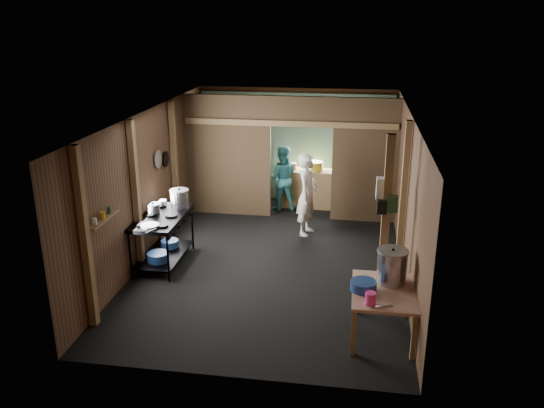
% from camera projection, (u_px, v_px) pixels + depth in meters
% --- Properties ---
extents(floor, '(4.50, 7.00, 0.00)m').
position_uv_depth(floor, '(274.00, 258.00, 9.97)').
color(floor, black).
rests_on(floor, ground).
extents(ceiling, '(4.50, 7.00, 0.00)m').
position_uv_depth(ceiling, '(274.00, 114.00, 9.13)').
color(ceiling, '#514F4E').
rests_on(ceiling, ground).
extents(wall_back, '(4.50, 0.00, 2.60)m').
position_uv_depth(wall_back, '(296.00, 145.00, 12.82)').
color(wall_back, brown).
rests_on(wall_back, ground).
extents(wall_front, '(4.50, 0.00, 2.60)m').
position_uv_depth(wall_front, '(228.00, 281.00, 6.28)').
color(wall_front, brown).
rests_on(wall_front, ground).
extents(wall_left, '(0.00, 7.00, 2.60)m').
position_uv_depth(wall_left, '(150.00, 184.00, 9.87)').
color(wall_left, brown).
rests_on(wall_left, ground).
extents(wall_right, '(0.00, 7.00, 2.60)m').
position_uv_depth(wall_right, '(407.00, 196.00, 9.23)').
color(wall_right, brown).
rests_on(wall_right, ground).
extents(partition_left, '(1.85, 0.10, 2.60)m').
position_uv_depth(partition_left, '(228.00, 156.00, 11.80)').
color(partition_left, '#3D2A15').
rests_on(partition_left, floor).
extents(partition_right, '(1.35, 0.10, 2.60)m').
position_uv_depth(partition_right, '(365.00, 161.00, 11.38)').
color(partition_right, '#3D2A15').
rests_on(partition_right, floor).
extents(partition_header, '(1.30, 0.10, 0.60)m').
position_uv_depth(partition_header, '(302.00, 111.00, 11.24)').
color(partition_header, '#3D2A15').
rests_on(partition_header, wall_back).
extents(turquoise_panel, '(4.40, 0.06, 2.50)m').
position_uv_depth(turquoise_panel, '(296.00, 147.00, 12.78)').
color(turquoise_panel, '#6B9995').
rests_on(turquoise_panel, wall_back).
extents(back_counter, '(1.20, 0.50, 0.85)m').
position_uv_depth(back_counter, '(306.00, 188.00, 12.55)').
color(back_counter, olive).
rests_on(back_counter, floor).
extents(wall_clock, '(0.20, 0.03, 0.20)m').
position_uv_depth(wall_clock, '(307.00, 120.00, 12.50)').
color(wall_clock, silver).
rests_on(wall_clock, wall_back).
extents(post_left_a, '(0.10, 0.12, 2.60)m').
position_uv_depth(post_left_a, '(85.00, 239.00, 7.43)').
color(post_left_a, olive).
rests_on(post_left_a, floor).
extents(post_left_b, '(0.10, 0.12, 2.60)m').
position_uv_depth(post_left_b, '(136.00, 198.00, 9.12)').
color(post_left_b, olive).
rests_on(post_left_b, floor).
extents(post_left_c, '(0.10, 0.12, 2.60)m').
position_uv_depth(post_left_c, '(175.00, 166.00, 10.98)').
color(post_left_c, olive).
rests_on(post_left_c, floor).
extents(post_right, '(0.10, 0.12, 2.60)m').
position_uv_depth(post_right, '(403.00, 199.00, 9.05)').
color(post_right, olive).
rests_on(post_right, floor).
extents(post_free, '(0.12, 0.12, 2.60)m').
position_uv_depth(post_free, '(385.00, 222.00, 8.07)').
color(post_free, olive).
rests_on(post_free, floor).
extents(cross_beam, '(4.40, 0.12, 0.12)m').
position_uv_depth(cross_beam, '(289.00, 123.00, 11.31)').
color(cross_beam, olive).
rests_on(cross_beam, wall_left).
extents(pan_lid_big, '(0.03, 0.34, 0.34)m').
position_uv_depth(pan_lid_big, '(158.00, 159.00, 10.13)').
color(pan_lid_big, gray).
rests_on(pan_lid_big, wall_left).
extents(pan_lid_small, '(0.03, 0.30, 0.30)m').
position_uv_depth(pan_lid_small, '(166.00, 159.00, 10.53)').
color(pan_lid_small, black).
rests_on(pan_lid_small, wall_left).
extents(wall_shelf, '(0.14, 0.80, 0.03)m').
position_uv_depth(wall_shelf, '(103.00, 220.00, 7.86)').
color(wall_shelf, olive).
rests_on(wall_shelf, wall_left).
extents(jar_white, '(0.07, 0.07, 0.10)m').
position_uv_depth(jar_white, '(94.00, 221.00, 7.61)').
color(jar_white, silver).
rests_on(jar_white, wall_shelf).
extents(jar_yellow, '(0.08, 0.08, 0.10)m').
position_uv_depth(jar_yellow, '(102.00, 215.00, 7.84)').
color(jar_yellow, gold).
rests_on(jar_yellow, wall_shelf).
extents(jar_green, '(0.06, 0.06, 0.10)m').
position_uv_depth(jar_green, '(109.00, 210.00, 8.05)').
color(jar_green, '#224723').
rests_on(jar_green, wall_shelf).
extents(bag_white, '(0.22, 0.15, 0.32)m').
position_uv_depth(bag_white, '(384.00, 189.00, 7.99)').
color(bag_white, silver).
rests_on(bag_white, post_free).
extents(bag_green, '(0.16, 0.12, 0.24)m').
position_uv_depth(bag_green, '(392.00, 204.00, 7.91)').
color(bag_green, '#224723').
rests_on(bag_green, post_free).
extents(bag_black, '(0.14, 0.10, 0.20)m').
position_uv_depth(bag_black, '(382.00, 207.00, 7.92)').
color(bag_black, black).
rests_on(bag_black, post_free).
extents(gas_range, '(0.77, 1.50, 0.89)m').
position_uv_depth(gas_range, '(163.00, 240.00, 9.63)').
color(gas_range, black).
rests_on(gas_range, floor).
extents(prep_table, '(0.84, 1.15, 0.68)m').
position_uv_depth(prep_table, '(382.00, 313.00, 7.48)').
color(prep_table, '#A97B62').
rests_on(prep_table, floor).
extents(stove_pot_large, '(0.37, 0.37, 0.34)m').
position_uv_depth(stove_pot_large, '(180.00, 199.00, 9.89)').
color(stove_pot_large, '#AEAEB7').
rests_on(stove_pot_large, gas_range).
extents(stove_pot_med, '(0.30, 0.30, 0.21)m').
position_uv_depth(stove_pot_med, '(153.00, 209.00, 9.56)').
color(stove_pot_med, '#AEAEB7').
rests_on(stove_pot_med, gas_range).
extents(stove_saucepan, '(0.20, 0.20, 0.10)m').
position_uv_depth(stove_saucepan, '(162.00, 203.00, 9.98)').
color(stove_saucepan, '#AEAEB7').
rests_on(stove_saucepan, gas_range).
extents(frying_pan, '(0.49, 0.60, 0.07)m').
position_uv_depth(frying_pan, '(150.00, 226.00, 8.97)').
color(frying_pan, gray).
rests_on(frying_pan, gas_range).
extents(blue_tub_front, '(0.37, 0.37, 0.15)m').
position_uv_depth(blue_tub_front, '(158.00, 257.00, 9.42)').
color(blue_tub_front, navy).
rests_on(blue_tub_front, gas_range).
extents(blue_tub_back, '(0.32, 0.32, 0.13)m').
position_uv_depth(blue_tub_back, '(170.00, 244.00, 10.00)').
color(blue_tub_back, navy).
rests_on(blue_tub_back, gas_range).
extents(stock_pot, '(0.55, 0.55, 0.50)m').
position_uv_depth(stock_pot, '(392.00, 267.00, 7.52)').
color(stock_pot, '#AEAEB7').
rests_on(stock_pot, prep_table).
extents(wash_basin, '(0.46, 0.46, 0.13)m').
position_uv_depth(wash_basin, '(363.00, 286.00, 7.35)').
color(wash_basin, navy).
rests_on(wash_basin, prep_table).
extents(pink_bucket, '(0.17, 0.17, 0.17)m').
position_uv_depth(pink_bucket, '(370.00, 299.00, 6.98)').
color(pink_bucket, '#EE3896').
rests_on(pink_bucket, prep_table).
extents(knife, '(0.30, 0.13, 0.01)m').
position_uv_depth(knife, '(381.00, 306.00, 6.96)').
color(knife, '#AEAEB7').
rests_on(knife, prep_table).
extents(yellow_tub, '(0.36, 0.36, 0.20)m').
position_uv_depth(yellow_tub, '(315.00, 166.00, 12.35)').
color(yellow_tub, gold).
rests_on(yellow_tub, back_counter).
extents(red_cup, '(0.13, 0.13, 0.15)m').
position_uv_depth(red_cup, '(293.00, 166.00, 12.43)').
color(red_cup, brown).
rests_on(red_cup, back_counter).
extents(cook, '(0.51, 0.67, 1.64)m').
position_uv_depth(cook, '(307.00, 195.00, 10.83)').
color(cook, silver).
rests_on(cook, floor).
extents(worker_back, '(0.76, 0.62, 1.46)m').
position_uv_depth(worker_back, '(282.00, 178.00, 12.24)').
color(worker_back, teal).
rests_on(worker_back, floor).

